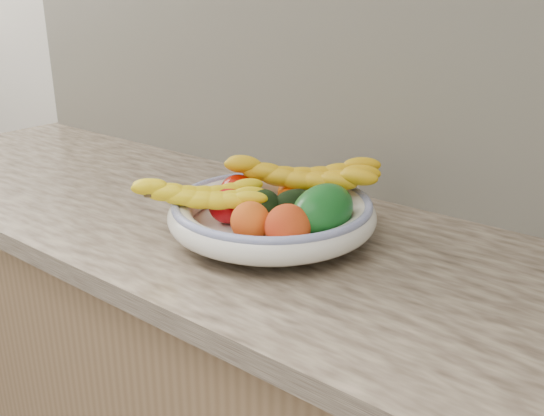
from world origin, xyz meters
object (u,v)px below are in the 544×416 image
(banana_bunch_back, at_px, (300,181))
(green_mango, at_px, (322,212))
(fruit_bowl, at_px, (272,214))
(banana_bunch_front, at_px, (200,199))

(banana_bunch_back, bearing_deg, green_mango, -64.57)
(green_mango, distance_m, banana_bunch_back, 0.15)
(banana_bunch_back, bearing_deg, fruit_bowl, -112.45)
(fruit_bowl, bearing_deg, green_mango, 3.82)
(green_mango, bearing_deg, fruit_bowl, -175.63)
(fruit_bowl, xyz_separation_m, green_mango, (0.11, 0.01, 0.03))
(fruit_bowl, bearing_deg, banana_bunch_front, -135.68)
(banana_bunch_back, distance_m, banana_bunch_front, 0.21)
(fruit_bowl, relative_size, green_mango, 2.76)
(banana_bunch_back, bearing_deg, banana_bunch_front, -141.07)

